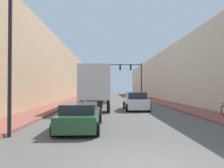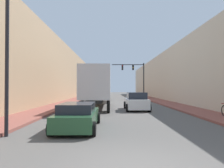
{
  "view_description": "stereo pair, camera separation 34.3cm",
  "coord_description": "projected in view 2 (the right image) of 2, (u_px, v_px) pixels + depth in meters",
  "views": [
    {
      "loc": [
        -1.06,
        -5.68,
        2.07
      ],
      "look_at": [
        -0.62,
        12.13,
        2.38
      ],
      "focal_mm": 35.0,
      "sensor_mm": 36.0,
      "label": 1
    },
    {
      "loc": [
        -0.72,
        -5.69,
        2.07
      ],
      "look_at": [
        -0.62,
        12.13,
        2.38
      ],
      "focal_mm": 35.0,
      "sensor_mm": 36.0,
      "label": 2
    }
  ],
  "objects": [
    {
      "name": "semi_truck",
      "position": [
        99.0,
        86.0,
        23.95
      ],
      "size": [
        2.58,
        14.33,
        3.95
      ],
      "color": "silver",
      "rests_on": "ground"
    },
    {
      "name": "ground_plane",
      "position": [
        138.0,
        168.0,
        5.65
      ],
      "size": [
        200.0,
        200.0,
        0.0
      ],
      "primitive_type": "plane",
      "color": "#565451"
    },
    {
      "name": "building_left",
      "position": [
        48.0,
        73.0,
        35.67
      ],
      "size": [
        6.0,
        80.0,
        9.14
      ],
      "color": "tan",
      "rests_on": "ground"
    },
    {
      "name": "suv_car",
      "position": [
        136.0,
        102.0,
        20.29
      ],
      "size": [
        2.12,
        4.44,
        1.66
      ],
      "color": "silver",
      "rests_on": "ground"
    },
    {
      "name": "sidewalk_right",
      "position": [
        156.0,
        100.0,
        35.69
      ],
      "size": [
        2.61,
        80.0,
        0.15
      ],
      "color": "brown",
      "rests_on": "ground"
    },
    {
      "name": "street_lamp",
      "position": [
        7.0,
        29.0,
        9.35
      ],
      "size": [
        0.44,
        0.44,
        7.2
      ],
      "color": "black",
      "rests_on": "ground"
    },
    {
      "name": "sidewalk_left",
      "position": [
        75.0,
        100.0,
        35.61
      ],
      "size": [
        2.61,
        80.0,
        0.15
      ],
      "color": "brown",
      "rests_on": "ground"
    },
    {
      "name": "traffic_signal_gantry",
      "position": [
        136.0,
        74.0,
        38.89
      ],
      "size": [
        5.8,
        0.35,
        6.51
      ],
      "color": "black",
      "rests_on": "ground"
    },
    {
      "name": "sedan_car",
      "position": [
        78.0,
        116.0,
        11.04
      ],
      "size": [
        2.05,
        4.77,
        1.31
      ],
      "color": "#234C2D",
      "rests_on": "ground"
    },
    {
      "name": "building_right",
      "position": [
        182.0,
        76.0,
        35.78
      ],
      "size": [
        6.0,
        80.0,
        8.04
      ],
      "color": "beige",
      "rests_on": "ground"
    }
  ]
}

